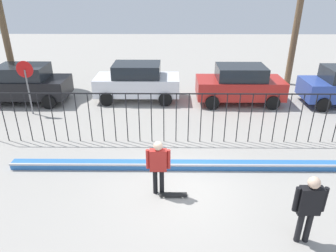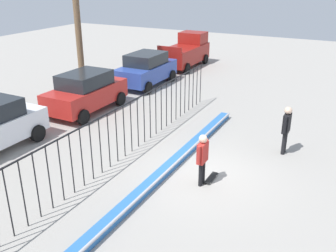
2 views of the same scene
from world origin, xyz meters
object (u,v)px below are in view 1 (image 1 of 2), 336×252
at_px(skateboarder, 158,163).
at_px(parked_car_white, 137,81).
at_px(stop_sign, 27,80).
at_px(skateboard, 173,195).
at_px(camera_operator, 309,204).
at_px(parked_car_black, 25,84).
at_px(parked_car_red, 240,84).

relative_size(skateboarder, parked_car_white, 0.40).
xyz_separation_m(parked_car_white, stop_sign, (-4.76, -2.02, 0.64)).
distance_m(skateboarder, stop_sign, 8.60).
bearing_deg(skateboard, skateboarder, 169.79).
distance_m(skateboard, camera_operator, 3.64).
distance_m(camera_operator, parked_car_white, 10.99).
bearing_deg(skateboarder, parked_car_black, 117.77).
distance_m(skateboard, parked_car_black, 10.80).
relative_size(camera_operator, stop_sign, 0.73).
bearing_deg(stop_sign, skateboard, -43.16).
bearing_deg(parked_car_white, parked_car_red, -2.54).
height_order(camera_operator, parked_car_red, parked_car_red).
bearing_deg(parked_car_black, skateboarder, -45.35).
height_order(parked_car_black, stop_sign, stop_sign).
distance_m(parked_car_black, stop_sign, 1.94).
relative_size(parked_car_black, parked_car_red, 1.00).
bearing_deg(skateboarder, stop_sign, 120.64).
relative_size(skateboarder, parked_car_red, 0.40).
height_order(camera_operator, parked_car_white, parked_car_white).
xyz_separation_m(parked_car_black, stop_sign, (0.89, -1.59, 0.64)).
bearing_deg(stop_sign, parked_car_white, 23.04).
distance_m(camera_operator, parked_car_black, 14.12).
height_order(skateboard, parked_car_red, parked_car_red).
relative_size(skateboarder, skateboard, 2.14).
bearing_deg(stop_sign, camera_operator, -39.11).
bearing_deg(parked_car_white, camera_operator, -61.54).
height_order(skateboard, parked_car_white, parked_car_white).
bearing_deg(camera_operator, parked_car_black, -38.63).
xyz_separation_m(camera_operator, parked_car_white, (-4.87, 9.85, -0.12)).
relative_size(skateboard, parked_car_red, 0.19).
bearing_deg(skateboarder, parked_car_red, 48.31).
height_order(skateboarder, parked_car_white, parked_car_white).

